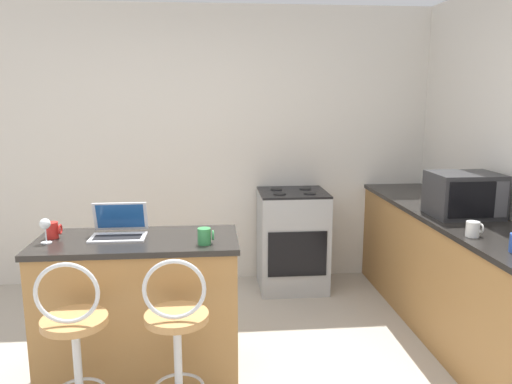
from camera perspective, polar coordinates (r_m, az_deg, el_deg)
name	(u,v)px	position (r m, az deg, el deg)	size (l,w,h in m)	color
wall_back	(198,147)	(4.78, -6.62, 5.12)	(12.00, 0.06, 2.60)	silver
breakfast_bar	(140,309)	(3.30, -13.08, -12.88)	(1.23, 0.58, 0.92)	#9E703D
counter_right	(459,278)	(4.01, 22.17, -9.08)	(0.60, 2.82, 0.92)	#9E703D
bar_stool_near	(76,354)	(2.90, -19.90, -16.97)	(0.40, 0.40, 0.98)	silver
bar_stool_far	(177,349)	(2.81, -8.97, -17.30)	(0.40, 0.40, 0.98)	silver
laptop	(119,228)	(3.22, -15.38, -3.97)	(0.33, 0.25, 0.21)	silver
microwave	(464,195)	(3.90, 22.69, -0.28)	(0.47, 0.39, 0.32)	#2D2D30
stove_range	(292,240)	(4.67, 4.16, -5.48)	(0.61, 0.58, 0.93)	#9EA3A8
wine_glass_tall	(45,225)	(3.20, -22.96, -3.52)	(0.06, 0.06, 0.15)	silver
mug_red	(53,230)	(3.30, -22.23, -4.06)	(0.09, 0.08, 0.10)	red
mug_green	(205,236)	(2.96, -5.86, -5.04)	(0.10, 0.08, 0.10)	#338447
mug_white	(473,229)	(3.38, 23.57, -3.90)	(0.10, 0.08, 0.10)	white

